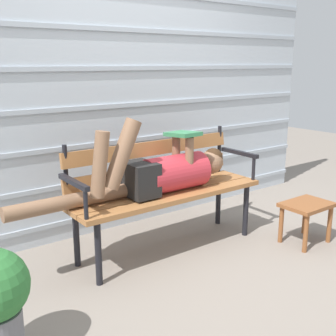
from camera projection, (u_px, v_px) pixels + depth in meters
ground_plane at (184, 258)px, 3.14m from camera, size 12.00×12.00×0.00m
house_siding at (120, 105)px, 3.56m from camera, size 4.46×0.08×2.12m
park_bench at (163, 184)px, 3.22m from camera, size 1.55×0.44×0.88m
reclining_person at (159, 172)px, 3.09m from camera, size 1.72×0.27×0.59m
footstool at (306, 211)px, 3.36m from camera, size 0.39×0.29×0.33m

